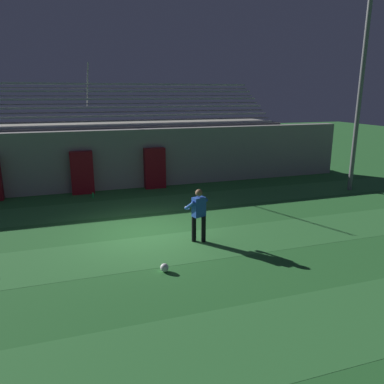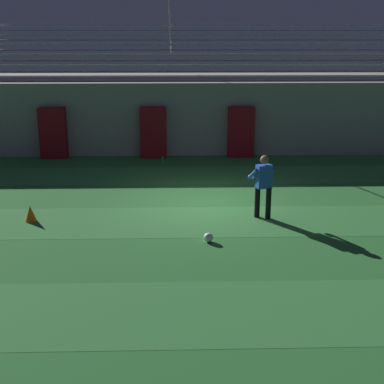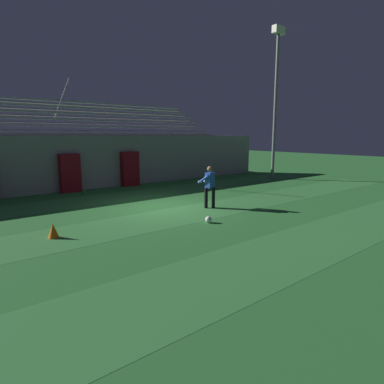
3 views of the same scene
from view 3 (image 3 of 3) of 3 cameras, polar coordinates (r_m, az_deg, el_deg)
ground_plane at (r=12.85m, az=-5.11°, el=-2.81°), size 80.00×80.00×0.00m
turf_stripe_near at (r=8.69m, az=17.62°, el=-9.60°), size 28.00×2.31×0.01m
turf_stripe_mid at (r=11.75m, az=-1.38°, el=-3.98°), size 28.00×2.31×0.01m
turf_stripe_far at (r=15.60m, az=-11.68°, el=-0.68°), size 28.00×2.31×0.01m
back_wall at (r=18.37m, az=-16.48°, el=5.12°), size 24.00×0.60×2.80m
padding_pillar_gate_left at (r=17.33m, az=-20.86°, el=3.16°), size 0.99×0.44×1.93m
padding_pillar_gate_right at (r=18.62m, az=-10.98°, el=4.07°), size 0.99×0.44×1.93m
bleacher_stand at (r=20.88m, az=-19.31°, el=5.82°), size 18.00×4.75×5.83m
floodlight_pole at (r=21.92m, az=14.73°, el=17.56°), size 0.90×0.36×9.43m
goalkeeper at (r=12.65m, az=3.12°, el=1.41°), size 0.68×0.63×1.67m
soccer_ball at (r=10.64m, az=2.94°, el=-4.91°), size 0.22×0.22×0.22m
traffic_cone at (r=9.88m, az=-23.45°, el=-6.33°), size 0.30×0.30×0.42m
water_bottle at (r=16.68m, az=-18.50°, el=0.11°), size 0.07×0.07×0.24m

